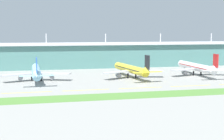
% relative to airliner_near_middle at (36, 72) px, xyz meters
% --- Properties ---
extents(ground_plane, '(600.00, 600.00, 0.00)m').
position_rel_airliner_near_middle_xyz_m(ground_plane, '(65.68, -37.49, -6.46)').
color(ground_plane, gray).
extents(terminal_building, '(288.00, 34.00, 32.79)m').
position_rel_airliner_near_middle_xyz_m(terminal_building, '(65.68, 77.47, 5.65)').
color(terminal_building, slate).
rests_on(terminal_building, ground).
extents(airliner_near_middle, '(48.79, 69.38, 18.90)m').
position_rel_airliner_near_middle_xyz_m(airliner_near_middle, '(0.00, 0.00, 0.00)').
color(airliner_near_middle, '#9ED1EA').
rests_on(airliner_near_middle, ground).
extents(airliner_center, '(48.43, 63.39, 18.90)m').
position_rel_airliner_near_middle_xyz_m(airliner_center, '(69.84, -1.15, -0.01)').
color(airliner_center, yellow).
rests_on(airliner_center, ground).
extents(airliner_far_middle, '(48.79, 67.12, 18.90)m').
position_rel_airliner_near_middle_xyz_m(airliner_far_middle, '(124.82, 0.93, -0.00)').
color(airliner_far_middle, white).
rests_on(airliner_far_middle, ground).
extents(taxiway_stripe_west, '(28.00, 0.70, 0.04)m').
position_rel_airliner_near_middle_xyz_m(taxiway_stripe_west, '(-5.32, -45.74, -6.44)').
color(taxiway_stripe_west, yellow).
rests_on(taxiway_stripe_west, ground).
extents(taxiway_stripe_mid_west, '(28.00, 0.70, 0.04)m').
position_rel_airliner_near_middle_xyz_m(taxiway_stripe_mid_west, '(28.68, -45.74, -6.44)').
color(taxiway_stripe_mid_west, yellow).
rests_on(taxiway_stripe_mid_west, ground).
extents(taxiway_stripe_centre, '(28.00, 0.70, 0.04)m').
position_rel_airliner_near_middle_xyz_m(taxiway_stripe_centre, '(62.68, -45.74, -6.44)').
color(taxiway_stripe_centre, yellow).
rests_on(taxiway_stripe_centre, ground).
extents(taxiway_stripe_mid_east, '(28.00, 0.70, 0.04)m').
position_rel_airliner_near_middle_xyz_m(taxiway_stripe_mid_east, '(96.68, -45.74, -6.44)').
color(taxiway_stripe_mid_east, yellow).
rests_on(taxiway_stripe_mid_east, ground).
extents(grass_verge, '(300.00, 18.00, 0.10)m').
position_rel_airliner_near_middle_xyz_m(grass_verge, '(65.68, -67.71, -6.41)').
color(grass_verge, '#518438').
rests_on(grass_verge, ground).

